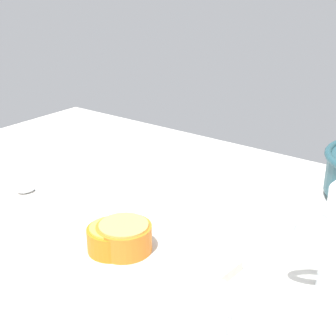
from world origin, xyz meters
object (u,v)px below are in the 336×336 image
Objects in this scene: orange_half_0 at (120,238)px; orange_half_2 at (113,238)px; orange_half_1 at (127,238)px; spoon at (48,186)px; cutting_board at (128,255)px.

orange_half_2 reaches higher than orange_half_0.
orange_half_1 is 29.30cm from spoon.
orange_half_1 reaches higher than orange_half_0.
cutting_board is 29.17cm from spoon.
orange_half_1 is (1.08, 0.22, 0.26)cm from orange_half_0.
orange_half_0 is 1.14cm from orange_half_1.
spoon is (-27.67, 9.14, -3.06)cm from orange_half_1.
spoon is (-25.94, 10.14, -2.90)cm from orange_half_2.
spoon is (-26.58, 9.36, -2.80)cm from orange_half_0.
orange_half_1 is 1.09× the size of orange_half_2.
orange_half_1 is at bearing -122.71° from cutting_board.
orange_half_1 is at bearing 11.31° from orange_half_0.
orange_half_0 is at bearing -19.39° from spoon.
cutting_board is 2.73cm from orange_half_1.
orange_half_2 is (-0.64, -0.78, 0.10)cm from orange_half_0.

